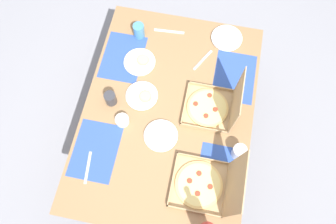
# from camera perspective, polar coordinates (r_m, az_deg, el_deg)

# --- Properties ---
(ground_plane) EXTENTS (6.00, 6.00, 0.00)m
(ground_plane) POSITION_cam_1_polar(r_m,az_deg,el_deg) (2.78, 0.00, -5.64)
(ground_plane) COLOR gray
(dining_table) EXTENTS (1.46, 1.05, 0.72)m
(dining_table) POSITION_cam_1_polar(r_m,az_deg,el_deg) (2.18, 0.00, -0.97)
(dining_table) COLOR #3F3328
(dining_table) RESTS_ON ground_plane
(placemat_near_left) EXTENTS (0.36, 0.26, 0.00)m
(placemat_near_left) POSITION_cam_1_polar(r_m,az_deg,el_deg) (2.29, -7.63, 9.21)
(placemat_near_left) COLOR #2D4C9E
(placemat_near_left) RESTS_ON dining_table
(placemat_near_right) EXTENTS (0.36, 0.26, 0.00)m
(placemat_near_right) POSITION_cam_1_polar(r_m,az_deg,el_deg) (2.06, -12.15, -6.38)
(placemat_near_right) COLOR #2D4C9E
(placemat_near_right) RESTS_ON dining_table
(placemat_far_left) EXTENTS (0.36, 0.26, 0.00)m
(placemat_far_left) POSITION_cam_1_polar(r_m,az_deg,el_deg) (2.24, 11.15, 5.87)
(placemat_far_left) COLOR #2D4C9E
(placemat_far_left) RESTS_ON dining_table
(placemat_far_right) EXTENTS (0.36, 0.26, 0.00)m
(placemat_far_right) POSITION_cam_1_polar(r_m,az_deg,el_deg) (2.00, 8.78, -10.54)
(placemat_far_right) COLOR #2D4C9E
(placemat_far_right) RESTS_ON dining_table
(pizza_box_corner_right) EXTENTS (0.29, 0.31, 0.33)m
(pizza_box_corner_right) POSITION_cam_1_polar(r_m,az_deg,el_deg) (2.07, 7.75, 0.96)
(pizza_box_corner_right) COLOR tan
(pizza_box_corner_right) RESTS_ON dining_table
(pizza_box_center) EXTENTS (0.31, 0.35, 0.34)m
(pizza_box_center) POSITION_cam_1_polar(r_m,az_deg,el_deg) (1.93, 6.52, -12.10)
(pizza_box_center) COLOR tan
(pizza_box_center) RESTS_ON dining_table
(plate_middle) EXTENTS (0.21, 0.21, 0.03)m
(plate_middle) POSITION_cam_1_polar(r_m,az_deg,el_deg) (2.25, -4.75, 8.41)
(plate_middle) COLOR white
(plate_middle) RESTS_ON dining_table
(plate_far_left) EXTENTS (0.20, 0.20, 0.03)m
(plate_far_left) POSITION_cam_1_polar(r_m,az_deg,el_deg) (2.13, -4.38, 2.71)
(plate_far_left) COLOR white
(plate_far_left) RESTS_ON dining_table
(plate_near_left) EXTENTS (0.21, 0.21, 0.02)m
(plate_near_left) POSITION_cam_1_polar(r_m,az_deg,el_deg) (2.38, 9.87, 12.16)
(plate_near_left) COLOR white
(plate_near_left) RESTS_ON dining_table
(plate_far_right) EXTENTS (0.20, 0.20, 0.02)m
(plate_far_right) POSITION_cam_1_polar(r_m,az_deg,el_deg) (2.03, -1.21, -4.04)
(plate_far_right) COLOR white
(plate_far_right) RESTS_ON dining_table
(cup_red) EXTENTS (0.08, 0.08, 0.09)m
(cup_red) POSITION_cam_1_polar(r_m,az_deg,el_deg) (2.00, 11.88, -6.61)
(cup_red) COLOR silver
(cup_red) RESTS_ON dining_table
(cup_clear_left) EXTENTS (0.07, 0.07, 0.10)m
(cup_clear_left) POSITION_cam_1_polar(r_m,az_deg,el_deg) (2.33, -4.94, 13.52)
(cup_clear_left) COLOR teal
(cup_clear_left) RESTS_ON dining_table
(cup_dark) EXTENTS (0.07, 0.07, 0.09)m
(cup_dark) POSITION_cam_1_polar(r_m,az_deg,el_deg) (2.11, -9.67, 2.35)
(cup_dark) COLOR #333338
(cup_dark) RESTS_ON dining_table
(condiment_bowl) EXTENTS (0.08, 0.08, 0.04)m
(condiment_bowl) POSITION_cam_1_polar(r_m,az_deg,el_deg) (2.07, -7.73, -1.41)
(condiment_bowl) COLOR white
(condiment_bowl) RESTS_ON dining_table
(fork_by_far_left) EXTENTS (0.19, 0.04, 0.00)m
(fork_by_far_left) POSITION_cam_1_polar(r_m,az_deg,el_deg) (2.04, -13.37, -9.11)
(fork_by_far_left) COLOR #B7B7BC
(fork_by_far_left) RESTS_ON dining_table
(knife_by_far_right) EXTENTS (0.03, 0.21, 0.00)m
(knife_by_far_right) POSITION_cam_1_polar(r_m,az_deg,el_deg) (2.38, 0.19, 13.46)
(knife_by_far_right) COLOR #B7B7BC
(knife_by_far_right) RESTS_ON dining_table
(fork_by_near_right) EXTENTS (0.17, 0.11, 0.00)m
(fork_by_near_right) POSITION_cam_1_polar(r_m,az_deg,el_deg) (2.27, 5.89, 8.71)
(fork_by_near_right) COLOR #B7B7BC
(fork_by_near_right) RESTS_ON dining_table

